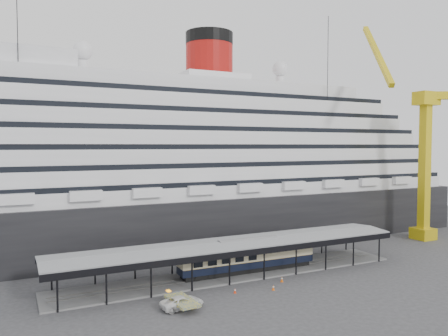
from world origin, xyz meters
The scene contains 9 objects.
ground centered at (0.00, 0.00, 0.00)m, with size 200.00×200.00×0.00m, color #353537.
cruise_ship centered at (0.05, 32.00, 18.35)m, with size 130.00×30.00×43.90m.
platform_canopy centered at (0.00, 5.00, 2.36)m, with size 56.00×9.18×5.30m.
crane_yellow centered at (47.06, 10.54, 19.96)m, with size 23.83×18.78×47.60m.
port_truck centered at (-12.13, -4.42, 0.75)m, with size 2.47×5.37×1.49m, color white.
pullman_carriage centered at (2.42, 5.00, 2.69)m, with size 22.68×3.34×22.22m.
traffic_cone_left centered at (-3.76, -2.42, 0.34)m, with size 0.36×0.36×0.69m.
traffic_cone_mid centered at (1.57, -3.68, 0.38)m, with size 0.48×0.48×0.77m.
traffic_cone_right centered at (4.66, -1.16, 0.42)m, with size 0.56×0.56×0.84m.
Camera 1 is at (-30.71, -53.90, 20.03)m, focal length 35.00 mm.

